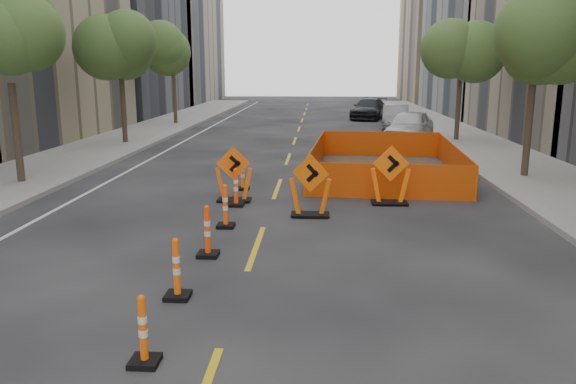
# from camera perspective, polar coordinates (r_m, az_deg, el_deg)

# --- Properties ---
(ground_plane) EXTENTS (140.00, 140.00, 0.00)m
(ground_plane) POSITION_cam_1_polar(r_m,az_deg,el_deg) (8.47, -6.38, -13.98)
(ground_plane) COLOR black
(sidewalk_left) EXTENTS (4.00, 90.00, 0.15)m
(sidewalk_left) POSITION_cam_1_polar(r_m,az_deg,el_deg) (22.35, -24.35, 1.86)
(sidewalk_left) COLOR gray
(sidewalk_left) RESTS_ON ground
(sidewalk_right) EXTENTS (4.00, 90.00, 0.15)m
(sidewalk_right) POSITION_cam_1_polar(r_m,az_deg,el_deg) (21.24, 24.37, 1.36)
(sidewalk_right) COLOR gray
(sidewalk_right) RESTS_ON ground
(bld_left_d) EXTENTS (12.00, 16.00, 14.00)m
(bld_left_d) POSITION_cam_1_polar(r_m,az_deg,el_deg) (50.25, -18.85, 15.53)
(bld_left_d) COLOR #4C4C51
(bld_left_d) RESTS_ON ground
(bld_left_e) EXTENTS (12.00, 20.00, 20.00)m
(bld_left_e) POSITION_cam_1_polar(r_m,az_deg,el_deg) (65.97, -13.51, 17.57)
(bld_left_e) COLOR gray
(bld_left_e) RESTS_ON ground
(bld_right_e) EXTENTS (12.00, 14.00, 16.00)m
(bld_right_e) POSITION_cam_1_polar(r_m,az_deg,el_deg) (68.03, 17.23, 15.51)
(bld_right_e) COLOR tan
(bld_right_e) RESTS_ON ground
(tree_l_b) EXTENTS (2.80, 2.80, 5.95)m
(tree_l_b) POSITION_cam_1_polar(r_m,az_deg,el_deg) (20.01, -26.63, 13.39)
(tree_l_b) COLOR #382B1E
(tree_l_b) RESTS_ON ground
(tree_l_c) EXTENTS (2.80, 2.80, 5.95)m
(tree_l_c) POSITION_cam_1_polar(r_m,az_deg,el_deg) (29.15, -16.71, 13.47)
(tree_l_c) COLOR #382B1E
(tree_l_c) RESTS_ON ground
(tree_l_d) EXTENTS (2.80, 2.80, 5.95)m
(tree_l_d) POSITION_cam_1_polar(r_m,az_deg,el_deg) (38.72, -11.61, 13.36)
(tree_l_d) COLOR #382B1E
(tree_l_d) RESTS_ON ground
(tree_r_b) EXTENTS (2.80, 2.80, 5.95)m
(tree_r_b) POSITION_cam_1_polar(r_m,az_deg,el_deg) (20.72, 23.90, 13.56)
(tree_r_b) COLOR #382B1E
(tree_r_b) RESTS_ON ground
(tree_r_c) EXTENTS (2.80, 2.80, 5.95)m
(tree_r_c) POSITION_cam_1_polar(r_m,az_deg,el_deg) (30.31, 17.23, 13.38)
(tree_r_c) COLOR #382B1E
(tree_r_c) RESTS_ON ground
(channelizer_2) EXTENTS (0.38, 0.38, 0.96)m
(channelizer_2) POSITION_cam_1_polar(r_m,az_deg,el_deg) (7.63, -14.52, -13.42)
(channelizer_2) COLOR #DF5009
(channelizer_2) RESTS_ON ground
(channelizer_3) EXTENTS (0.41, 0.41, 1.05)m
(channelizer_3) POSITION_cam_1_polar(r_m,az_deg,el_deg) (9.54, -11.26, -7.62)
(channelizer_3) COLOR #E15409
(channelizer_3) RESTS_ON ground
(channelizer_4) EXTENTS (0.42, 0.42, 1.07)m
(channelizer_4) POSITION_cam_1_polar(r_m,az_deg,el_deg) (11.49, -8.20, -3.94)
(channelizer_4) COLOR #EE3E0A
(channelizer_4) RESTS_ON ground
(channelizer_5) EXTENTS (0.42, 0.42, 1.06)m
(channelizer_5) POSITION_cam_1_polar(r_m,az_deg,el_deg) (13.53, -6.38, -1.42)
(channelizer_5) COLOR #FF450A
(channelizer_5) RESTS_ON ground
(channelizer_6) EXTENTS (0.42, 0.42, 1.08)m
(channelizer_6) POSITION_cam_1_polar(r_m,az_deg,el_deg) (15.60, -5.32, 0.50)
(channelizer_6) COLOR #FF440A
(channelizer_6) RESTS_ON ground
(channelizer_7) EXTENTS (0.39, 0.39, 0.99)m
(channelizer_7) POSITION_cam_1_polar(r_m,az_deg,el_deg) (17.70, -4.63, 1.79)
(channelizer_7) COLOR #FF580A
(channelizer_7) RESTS_ON ground
(chevron_sign_left) EXTENTS (1.20, 0.90, 1.60)m
(chevron_sign_left) POSITION_cam_1_polar(r_m,az_deg,el_deg) (16.11, -5.54, 1.82)
(chevron_sign_left) COLOR #EC5609
(chevron_sign_left) RESTS_ON ground
(chevron_sign_center) EXTENTS (1.25, 0.98, 1.64)m
(chevron_sign_center) POSITION_cam_1_polar(r_m,az_deg,el_deg) (14.40, 2.29, 0.67)
(chevron_sign_center) COLOR #D65209
(chevron_sign_center) RESTS_ON ground
(chevron_sign_right) EXTENTS (1.18, 0.78, 1.67)m
(chevron_sign_right) POSITION_cam_1_polar(r_m,az_deg,el_deg) (15.93, 10.37, 1.69)
(chevron_sign_right) COLOR #F25E0A
(chevron_sign_right) RESTS_ON ground
(safety_fence) EXTENTS (5.57, 8.79, 1.06)m
(safety_fence) POSITION_cam_1_polar(r_m,az_deg,el_deg) (20.77, 9.70, 3.34)
(safety_fence) COLOR orange
(safety_fence) RESTS_ON ground
(parked_car_near) EXTENTS (3.48, 5.27, 1.67)m
(parked_car_near) POSITION_cam_1_polar(r_m,az_deg,el_deg) (29.56, 12.25, 6.51)
(parked_car_near) COLOR silver
(parked_car_near) RESTS_ON ground
(parked_car_mid) EXTENTS (2.11, 4.67, 1.49)m
(parked_car_mid) POSITION_cam_1_polar(r_m,az_deg,el_deg) (36.29, 10.86, 7.48)
(parked_car_mid) COLOR gray
(parked_car_mid) RESTS_ON ground
(parked_car_far) EXTENTS (3.47, 5.67, 1.53)m
(parked_car_far) POSITION_cam_1_polar(r_m,az_deg,el_deg) (43.15, 8.25, 8.37)
(parked_car_far) COLOR black
(parked_car_far) RESTS_ON ground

